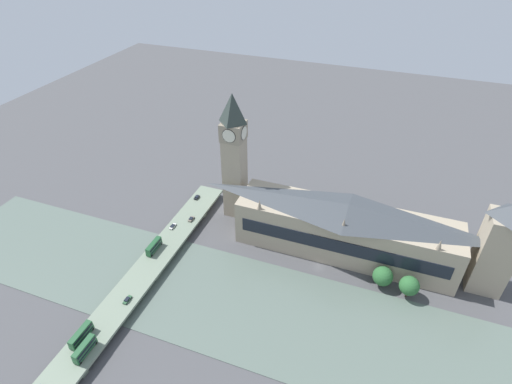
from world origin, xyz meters
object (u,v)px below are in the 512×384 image
object	(u,v)px
double_decker_bus_lead	(81,335)
car_northbound_lead	(197,197)
victoria_tower	(497,248)
car_southbound_lead	(173,226)
clock_tower	(234,154)
parliament_hall	(345,229)
car_southbound_mid	(191,219)
road_bridge	(146,271)
car_northbound_mid	(127,300)
double_decker_bus_mid	(154,246)
double_decker_bus_rear	(85,349)

from	to	relation	value
double_decker_bus_lead	car_northbound_lead	size ratio (longest dim) A/B	2.70
victoria_tower	car_southbound_lead	world-z (taller)	victoria_tower
clock_tower	victoria_tower	xyz separation A→B (m)	(-10.85, -123.35, -14.54)
parliament_hall	car_southbound_mid	distance (m)	79.23
car_northbound_lead	car_southbound_lead	world-z (taller)	car_northbound_lead
car_northbound_lead	parliament_hall	bearing A→B (deg)	-96.56
victoria_tower	car_southbound_mid	size ratio (longest dim) A/B	11.39
car_southbound_mid	road_bridge	bearing A→B (deg)	175.99
road_bridge	car_northbound_mid	world-z (taller)	car_northbound_mid
parliament_hall	double_decker_bus_lead	distance (m)	120.65
parliament_hall	double_decker_bus_mid	size ratio (longest dim) A/B	9.63
car_northbound_mid	car_southbound_lead	world-z (taller)	car_northbound_mid
double_decker_bus_mid	car_southbound_mid	distance (m)	27.16
double_decker_bus_lead	car_northbound_lead	bearing A→B (deg)	0.46
double_decker_bus_lead	car_southbound_lead	xyz separation A→B (m)	(69.49, 0.82, -1.94)
double_decker_bus_lead	car_northbound_mid	bearing A→B (deg)	-13.94
road_bridge	car_northbound_lead	distance (m)	57.51
car_northbound_lead	car_southbound_lead	distance (m)	26.92
victoria_tower	road_bridge	size ratio (longest dim) A/B	0.35
double_decker_bus_rear	car_northbound_mid	bearing A→B (deg)	-0.08
victoria_tower	car_southbound_mid	xyz separation A→B (m)	(-8.70, 140.79, -17.76)
parliament_hall	car_northbound_mid	xyz separation A→B (m)	(-65.39, 78.23, -9.55)
road_bridge	car_southbound_mid	xyz separation A→B (m)	(39.06, -2.74, 1.51)
car_northbound_mid	car_northbound_lead	bearing A→B (deg)	4.62
clock_tower	double_decker_bus_lead	size ratio (longest dim) A/B	6.20
parliament_hall	double_decker_bus_rear	size ratio (longest dim) A/B	9.71
double_decker_bus_mid	road_bridge	bearing A→B (deg)	-166.13
parliament_hall	car_northbound_lead	world-z (taller)	parliament_hall
victoria_tower	car_northbound_mid	world-z (taller)	victoria_tower
double_decker_bus_lead	double_decker_bus_rear	bearing A→B (deg)	-129.66
parliament_hall	double_decker_bus_lead	world-z (taller)	parliament_hall
car_northbound_lead	clock_tower	bearing A→B (deg)	-87.03
victoria_tower	clock_tower	bearing A→B (deg)	84.97
double_decker_bus_mid	car_southbound_mid	bearing A→B (deg)	-12.47
double_decker_bus_lead	clock_tower	bearing A→B (deg)	-13.13
double_decker_bus_rear	road_bridge	bearing A→B (deg)	3.50
parliament_hall	car_southbound_mid	world-z (taller)	parliament_hall
road_bridge	victoria_tower	bearing A→B (deg)	-71.59
double_decker_bus_lead	car_southbound_mid	distance (m)	78.29
victoria_tower	double_decker_bus_mid	distance (m)	151.63
double_decker_bus_lead	car_southbound_mid	bearing A→B (deg)	-3.91
victoria_tower	car_southbound_lead	distance (m)	149.04
car_southbound_lead	car_northbound_lead	bearing A→B (deg)	-0.12
double_decker_bus_rear	car_southbound_mid	distance (m)	82.47
car_northbound_mid	parliament_hall	bearing A→B (deg)	-50.11
parliament_hall	car_southbound_lead	xyz separation A→B (m)	(-17.23, 84.35, -9.59)
double_decker_bus_rear	car_northbound_lead	world-z (taller)	double_decker_bus_rear
double_decker_bus_lead	car_southbound_mid	world-z (taller)	double_decker_bus_lead
double_decker_bus_lead	car_northbound_lead	world-z (taller)	double_decker_bus_lead
double_decker_bus_mid	car_southbound_mid	xyz separation A→B (m)	(26.46, -5.85, -1.89)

